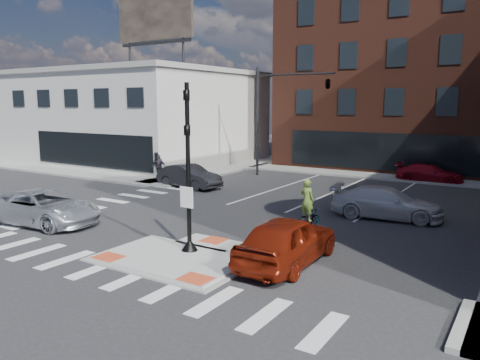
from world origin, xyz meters
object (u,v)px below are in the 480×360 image
Objects in this scene: red_sedan at (287,240)px; cyclist at (307,214)px; pedestrian_a at (157,165)px; pedestrian_b at (159,167)px; white_pickup at (387,203)px; bg_car_dark at (189,176)px; silver_suv at (43,207)px; bg_car_red at (429,173)px.

cyclist is at bearing -75.29° from red_sedan.
cyclist reaches higher than pedestrian_a.
cyclist is 1.20× the size of pedestrian_a.
pedestrian_b reaches higher than red_sedan.
bg_car_dark is (-13.04, 1.40, 0.01)m from white_pickup.
silver_suv reaches higher than bg_car_dark.
bg_car_red is (-0.32, 11.90, -0.10)m from white_pickup.
bg_car_red is (0.72, 20.22, -0.21)m from red_sedan.
pedestrian_b is at bearing 74.21° from white_pickup.
white_pickup is 16.85m from pedestrian_a.
white_pickup is 11.91m from bg_car_red.
silver_suv is at bearing 4.28° from red_sedan.
bg_car_dark is at bearing -5.00° from silver_suv.
bg_car_red is at bearing 6.98° from pedestrian_b.
pedestrian_a is at bearing 74.27° from white_pickup.
bg_car_dark is 12.12m from cyclist.
cyclist is at bearing -8.99° from pedestrian_a.
red_sedan is 1.13× the size of bg_car_red.
silver_suv is 15.83m from white_pickup.
pedestrian_b reaches higher than bg_car_dark.
cyclist is (10.80, -5.50, 0.01)m from bg_car_dark.
pedestrian_a is (-3.97, 11.84, 0.32)m from silver_suv.
silver_suv is 2.95× the size of pedestrian_a.
pedestrian_b is at bearing 15.25° from pedestrian_a.
cyclist is at bearing 172.22° from bg_car_red.
white_pickup is 2.72× the size of pedestrian_a.
silver_suv is at bearing 148.93° from bg_car_red.
red_sedan is at bearing 177.03° from bg_car_red.
red_sedan is at bearing -123.24° from bg_car_dark.
pedestrian_b is (-15.50, 10.72, 0.16)m from red_sedan.
pedestrian_b is at bearing 119.43° from bg_car_red.
white_pickup is 4.67m from cyclist.
bg_car_dark is 16.49m from bg_car_red.
pedestrian_b reaches higher than white_pickup.
bg_car_red is 18.80m from pedestrian_b.
white_pickup reaches higher than bg_car_red.
cyclist is at bearing -111.24° from bg_car_dark.
pedestrian_a is at bearing -11.48° from cyclist.
pedestrian_b is (-3.50, 1.00, 0.25)m from bg_car_dark.
pedestrian_a reaches higher than red_sedan.
cyclist is (-1.20, 4.22, -0.09)m from red_sedan.
silver_suv is 12.44m from pedestrian_b.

